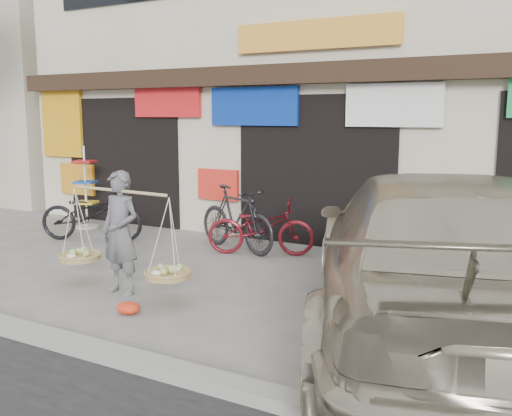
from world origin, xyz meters
The scene contains 10 objects.
ground centered at (0.00, 0.00, 0.00)m, with size 70.00×70.00×0.00m, color gray.
kerb centered at (0.00, -2.00, 0.06)m, with size 70.00×0.25×0.12m, color gray.
shophouse_block centered at (0.00, 6.42, 3.45)m, with size 14.00×6.32×7.00m.
street_vendor centered at (-1.09, -0.35, 0.75)m, with size 2.18×0.67×1.64m.
bike_0 centered at (-3.80, 1.83, 0.51)m, with size 0.68×1.96×1.03m, color black.
bike_1 centered at (-1.02, 2.48, 0.57)m, with size 0.53×1.89×1.13m, color black.
bike_2 centered at (-0.50, 2.41, 0.47)m, with size 0.63×1.80×0.95m, color #5D1018.
suv centered at (2.92, 0.00, 0.90)m, with size 4.45×6.68×1.80m.
display_rack centered at (-4.82, 2.69, 0.69)m, with size 0.53×0.53×1.71m.
red_bag centered at (-0.49, -0.91, 0.07)m, with size 0.31×0.25×0.14m, color red.
Camera 1 is at (4.02, -5.86, 2.34)m, focal length 40.00 mm.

